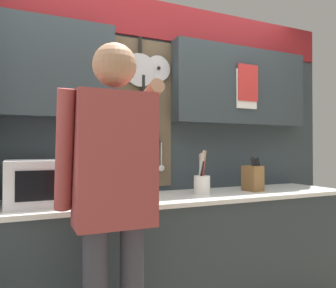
% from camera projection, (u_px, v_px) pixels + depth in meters
% --- Properties ---
extents(base_cabinet_counter, '(2.63, 0.63, 0.90)m').
position_uv_depth(base_cabinet_counter, '(189.00, 256.00, 2.41)').
color(base_cabinet_counter, '#2D383D').
rests_on(base_cabinet_counter, ground_plane).
extents(back_wall_unit, '(3.20, 0.23, 2.43)m').
position_uv_depth(back_wall_unit, '(176.00, 118.00, 2.68)').
color(back_wall_unit, '#2D383D').
rests_on(back_wall_unit, ground_plane).
extents(microwave, '(0.51, 0.37, 0.27)m').
position_uv_depth(microwave, '(51.00, 182.00, 2.00)').
color(microwave, silver).
rests_on(microwave, base_cabinet_counter).
extents(knife_block, '(0.12, 0.16, 0.28)m').
position_uv_depth(knife_block, '(253.00, 178.00, 2.64)').
color(knife_block, brown).
rests_on(knife_block, base_cabinet_counter).
extents(utensil_crock, '(0.12, 0.12, 0.33)m').
position_uv_depth(utensil_crock, '(202.00, 183.00, 2.45)').
color(utensil_crock, white).
rests_on(utensil_crock, base_cabinet_counter).
extents(person, '(0.54, 0.67, 1.75)m').
position_uv_depth(person, '(114.00, 187.00, 1.60)').
color(person, '#383842').
rests_on(person, ground_plane).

